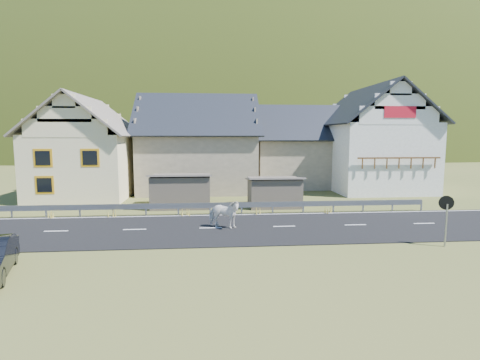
{
  "coord_description": "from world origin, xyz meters",
  "views": [
    {
      "loc": [
        -0.11,
        -19.66,
        4.96
      ],
      "look_at": [
        1.75,
        2.03,
        2.37
      ],
      "focal_mm": 28.0,
      "sensor_mm": 36.0,
      "label": 1
    }
  ],
  "objects": [
    {
      "name": "shed_left",
      "position": [
        -2.0,
        6.5,
        1.1
      ],
      "size": [
        4.3,
        3.3,
        2.4
      ],
      "primitive_type": "cube",
      "color": "#655A4C",
      "rests_on": "ground"
    },
    {
      "name": "house_white",
      "position": [
        15.0,
        14.0,
        5.06
      ],
      "size": [
        8.8,
        10.8,
        9.7
      ],
      "color": "white",
      "rests_on": "ground"
    },
    {
      "name": "ground",
      "position": [
        0.0,
        0.0,
        0.0
      ],
      "size": [
        160.0,
        160.0,
        0.0
      ],
      "primitive_type": "plane",
      "color": "#444B20",
      "rests_on": "ground"
    },
    {
      "name": "house_stone_b",
      "position": [
        9.0,
        17.0,
        4.24
      ],
      "size": [
        9.8,
        8.8,
        8.1
      ],
      "color": "tan",
      "rests_on": "ground"
    },
    {
      "name": "mountain",
      "position": [
        5.0,
        180.0,
        -20.0
      ],
      "size": [
        440.0,
        280.0,
        260.0
      ],
      "primitive_type": "ellipsoid",
      "color": "#20340C",
      "rests_on": "ground"
    },
    {
      "name": "shed_right",
      "position": [
        4.5,
        6.0,
        1.0
      ],
      "size": [
        3.8,
        2.9,
        2.2
      ],
      "primitive_type": "cube",
      "color": "#655A4C",
      "rests_on": "ground"
    },
    {
      "name": "guardrail",
      "position": [
        -0.0,
        3.68,
        0.56
      ],
      "size": [
        28.1,
        0.09,
        0.75
      ],
      "color": "#93969B",
      "rests_on": "ground"
    },
    {
      "name": "house_cream",
      "position": [
        -10.0,
        12.0,
        4.36
      ],
      "size": [
        7.8,
        9.8,
        8.3
      ],
      "color": "beige",
      "rests_on": "ground"
    },
    {
      "name": "conifer_patch",
      "position": [
        -55.0,
        110.0,
        6.0
      ],
      "size": [
        76.0,
        50.0,
        28.0
      ],
      "primitive_type": "ellipsoid",
      "color": "black",
      "rests_on": "ground"
    },
    {
      "name": "road",
      "position": [
        0.0,
        0.0,
        0.02
      ],
      "size": [
        60.0,
        7.0,
        0.04
      ],
      "primitive_type": "cube",
      "color": "black",
      "rests_on": "ground"
    },
    {
      "name": "lane_markings",
      "position": [
        0.0,
        0.0,
        0.04
      ],
      "size": [
        60.0,
        6.6,
        0.01
      ],
      "primitive_type": "cube",
      "color": "silver",
      "rests_on": "road"
    },
    {
      "name": "horse",
      "position": [
        0.7,
        -0.06,
        0.81
      ],
      "size": [
        1.49,
        2.01,
        1.55
      ],
      "primitive_type": "imported",
      "rotation": [
        0.0,
        0.0,
        1.17
      ],
      "color": "white",
      "rests_on": "road"
    },
    {
      "name": "house_stone_a",
      "position": [
        -1.0,
        15.0,
        4.63
      ],
      "size": [
        10.8,
        9.8,
        8.9
      ],
      "color": "tan",
      "rests_on": "ground"
    },
    {
      "name": "traffic_mirror",
      "position": [
        10.47,
        -4.1,
        1.69
      ],
      "size": [
        0.62,
        0.26,
        2.31
      ],
      "rotation": [
        0.0,
        0.0,
        -0.31
      ],
      "color": "#93969B",
      "rests_on": "ground"
    }
  ]
}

